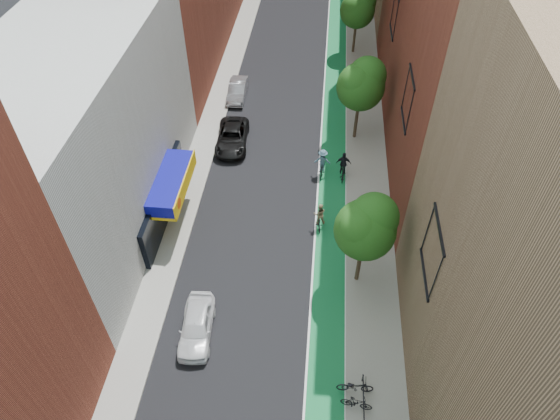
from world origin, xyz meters
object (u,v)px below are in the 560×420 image
(parked_car_silver, at_px, (237,90))
(cyclist_lane_near, at_px, (319,218))
(cyclist_lane_mid, at_px, (343,168))
(parked_car_black, at_px, (232,137))
(cyclist_lane_far, at_px, (322,164))
(parked_car_white, at_px, (197,326))

(parked_car_silver, height_order, cyclist_lane_near, cyclist_lane_near)
(cyclist_lane_near, relative_size, cyclist_lane_mid, 0.90)
(parked_car_silver, bearing_deg, parked_car_black, -85.45)
(cyclist_lane_near, distance_m, cyclist_lane_mid, 5.30)
(parked_car_black, distance_m, cyclist_lane_near, 10.75)
(cyclist_lane_mid, bearing_deg, parked_car_silver, -45.19)
(parked_car_silver, height_order, cyclist_lane_far, cyclist_lane_far)
(parked_car_white, relative_size, cyclist_lane_mid, 1.93)
(parked_car_white, distance_m, cyclist_lane_near, 10.55)
(parked_car_silver, height_order, cyclist_lane_mid, cyclist_lane_mid)
(parked_car_white, height_order, parked_car_black, parked_car_white)
(parked_car_silver, xyz_separation_m, cyclist_lane_far, (7.67, -9.62, 0.29))
(parked_car_silver, xyz_separation_m, cyclist_lane_near, (7.67, -14.89, 0.15))
(cyclist_lane_mid, bearing_deg, cyclist_lane_near, 75.29)
(parked_car_white, relative_size, parked_car_black, 0.83)
(cyclist_lane_near, distance_m, cyclist_lane_far, 5.28)
(cyclist_lane_far, bearing_deg, cyclist_lane_near, 93.52)
(cyclist_lane_near, xyz_separation_m, cyclist_lane_mid, (1.50, 5.09, 0.02))
(cyclist_lane_mid, bearing_deg, cyclist_lane_far, -5.32)
(parked_car_white, xyz_separation_m, cyclist_lane_mid, (7.70, 13.62, 0.14))
(parked_car_white, height_order, cyclist_lane_near, cyclist_lane_near)
(cyclist_lane_near, xyz_separation_m, cyclist_lane_far, (0.00, 5.27, 0.15))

